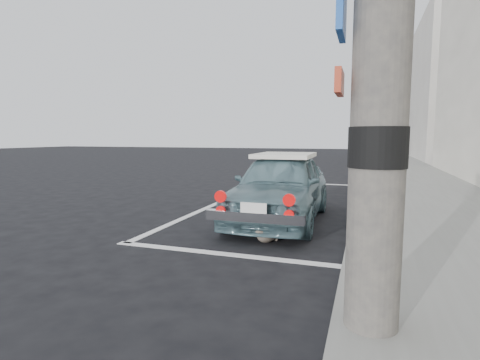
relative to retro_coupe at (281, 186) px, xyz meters
The scene contains 8 objects.
ground 1.72m from the retro_coupe, 114.47° to the right, with size 80.00×80.00×0.00m, color black.
sidewalk 2.63m from the retro_coupe, 11.68° to the left, with size 2.80×40.00×0.15m, color slate.
building_far 19.68m from the retro_coupe, 72.96° to the left, with size 3.50×10.00×8.00m, color #B2ABA2.
pline_rear 2.06m from the retro_coupe, 94.99° to the right, with size 3.00×0.12×0.01m, color silver.
pline_front 5.06m from the retro_coupe, 91.97° to the left, with size 3.00×0.12×0.01m, color silver.
pline_side 2.26m from the retro_coupe, 135.93° to the left, with size 0.12×7.00×0.01m, color silver.
retro_coupe is the anchor object (origin of this frame).
cat 1.42m from the retro_coupe, 85.01° to the right, with size 0.33×0.47×0.27m.
Camera 1 is at (1.99, -4.45, 1.36)m, focal length 28.00 mm.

